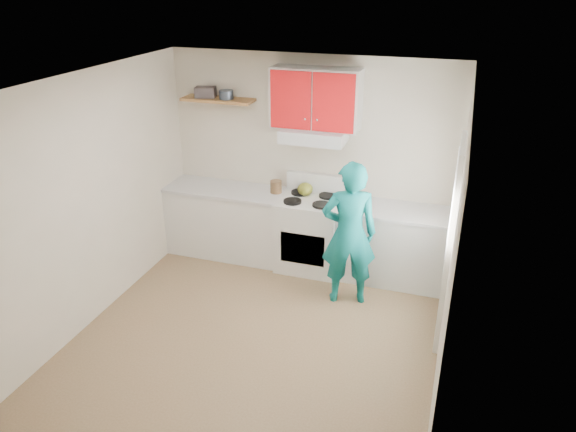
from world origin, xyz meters
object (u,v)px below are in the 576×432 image
(stove, at_px, (310,234))
(person, at_px, (349,234))
(tin, at_px, (226,95))
(crock, at_px, (276,188))
(kettle, at_px, (305,189))

(stove, distance_m, person, 0.95)
(tin, xyz_separation_m, crock, (0.66, -0.08, -1.10))
(stove, bearing_deg, person, -44.69)
(stove, distance_m, kettle, 0.56)
(stove, bearing_deg, crock, 169.46)
(kettle, height_order, person, person)
(person, bearing_deg, kettle, -62.66)
(kettle, xyz_separation_m, crock, (-0.37, -0.03, -0.01))
(tin, bearing_deg, person, -23.90)
(crock, bearing_deg, person, -32.66)
(kettle, height_order, crock, kettle)
(stove, relative_size, kettle, 4.82)
(crock, bearing_deg, stove, -10.54)
(stove, bearing_deg, kettle, 130.48)
(kettle, relative_size, person, 0.11)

